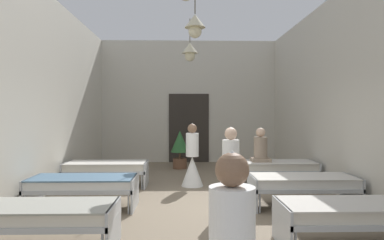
# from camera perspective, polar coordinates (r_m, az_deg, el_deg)

# --- Properties ---
(ground_plane) EXTENTS (6.70, 12.45, 0.10)m
(ground_plane) POSITION_cam_1_polar(r_m,az_deg,el_deg) (6.52, 0.30, -14.63)
(ground_plane) COLOR #7A6B56
(room_shell) EXTENTS (6.50, 12.05, 4.27)m
(room_shell) POSITION_cam_1_polar(r_m,az_deg,el_deg) (7.60, 0.00, 4.32)
(room_shell) COLOR beige
(room_shell) RESTS_ON ground
(bed_left_row_0) EXTENTS (1.90, 0.84, 0.57)m
(bed_left_row_0) POSITION_cam_1_polar(r_m,az_deg,el_deg) (4.90, -23.79, -14.13)
(bed_left_row_0) COLOR #B7BCC1
(bed_left_row_0) RESTS_ON ground
(bed_right_row_0) EXTENTS (1.90, 0.84, 0.57)m
(bed_right_row_0) POSITION_cam_1_polar(r_m,az_deg,el_deg) (5.05, 25.02, -13.68)
(bed_right_row_0) COLOR #B7BCC1
(bed_right_row_0) RESTS_ON ground
(bed_left_row_1) EXTENTS (1.90, 0.84, 0.57)m
(bed_left_row_1) POSITION_cam_1_polar(r_m,az_deg,el_deg) (6.65, -17.45, -10.04)
(bed_left_row_1) COLOR #B7BCC1
(bed_left_row_1) RESTS_ON ground
(bed_right_row_1) EXTENTS (1.90, 0.84, 0.57)m
(bed_right_row_1) POSITION_cam_1_polar(r_m,az_deg,el_deg) (6.76, 17.74, -9.85)
(bed_right_row_1) COLOR #B7BCC1
(bed_right_row_1) RESTS_ON ground
(bed_left_row_2) EXTENTS (1.90, 0.84, 0.57)m
(bed_left_row_2) POSITION_cam_1_polar(r_m,az_deg,el_deg) (8.47, -13.86, -7.61)
(bed_left_row_2) COLOR #B7BCC1
(bed_left_row_2) RESTS_ON ground
(bed_right_row_2) EXTENTS (1.90, 0.84, 0.57)m
(bed_right_row_2) POSITION_cam_1_polar(r_m,az_deg,el_deg) (8.56, 13.53, -7.52)
(bed_right_row_2) COLOR #B7BCC1
(bed_right_row_2) RESTS_ON ground
(nurse_near_aisle) EXTENTS (0.52, 0.52, 1.49)m
(nurse_near_aisle) POSITION_cam_1_polar(r_m,az_deg,el_deg) (8.25, 0.04, -7.18)
(nurse_near_aisle) COLOR white
(nurse_near_aisle) RESTS_ON ground
(nurse_mid_aisle) EXTENTS (0.52, 0.52, 1.49)m
(nurse_mid_aisle) POSITION_cam_1_polar(r_m,az_deg,el_deg) (6.25, 6.38, -9.87)
(nurse_mid_aisle) COLOR white
(nurse_mid_aisle) RESTS_ON ground
(patient_seated_primary) EXTENTS (0.44, 0.44, 0.80)m
(patient_seated_primary) POSITION_cam_1_polar(r_m,az_deg,el_deg) (8.45, 11.19, -4.68)
(patient_seated_primary) COLOR gray
(patient_seated_primary) RESTS_ON bed_right_row_2
(potted_plant) EXTENTS (0.56, 0.56, 1.18)m
(potted_plant) POSITION_cam_1_polar(r_m,az_deg,el_deg) (10.81, -2.01, -4.31)
(potted_plant) COLOR brown
(potted_plant) RESTS_ON ground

